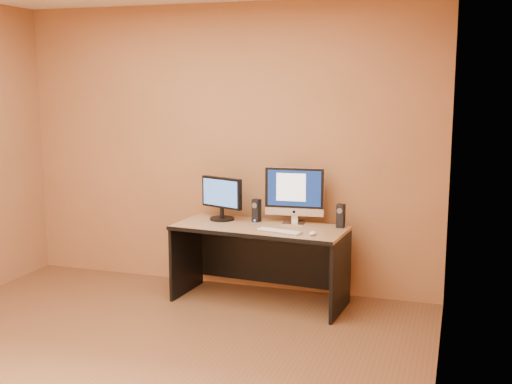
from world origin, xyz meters
TOP-DOWN VIEW (x-y plane):
  - floor at (0.00, 0.00)m, footprint 4.00×4.00m
  - walls at (0.00, 0.00)m, footprint 4.00×4.00m
  - desk at (0.47, 1.59)m, footprint 1.51×0.75m
  - imac at (0.72, 1.77)m, footprint 0.54×0.23m
  - second_monitor at (0.07, 1.73)m, footprint 0.49×0.35m
  - speaker_left at (0.39, 1.75)m, footprint 0.08×0.08m
  - speaker_right at (1.14, 1.75)m, footprint 0.07×0.07m
  - keyboard at (0.68, 1.42)m, footprint 0.41×0.19m
  - mouse at (0.97, 1.41)m, footprint 0.07×0.10m
  - cable_a at (0.73, 1.83)m, footprint 0.05×0.20m
  - cable_b at (0.73, 1.87)m, footprint 0.09×0.14m

SIDE VIEW (x-z plane):
  - floor at x=0.00m, z-range 0.00..0.00m
  - desk at x=0.47m, z-range 0.00..0.68m
  - cable_a at x=0.73m, z-range 0.68..0.69m
  - cable_b at x=0.73m, z-range 0.68..0.69m
  - keyboard at x=0.68m, z-range 0.68..0.69m
  - mouse at x=0.97m, z-range 0.68..0.71m
  - speaker_left at x=0.39m, z-range 0.68..0.88m
  - speaker_right at x=1.14m, z-range 0.68..0.88m
  - second_monitor at x=0.07m, z-range 0.68..1.06m
  - imac at x=0.72m, z-range 0.68..1.18m
  - walls at x=0.00m, z-range 0.00..2.60m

